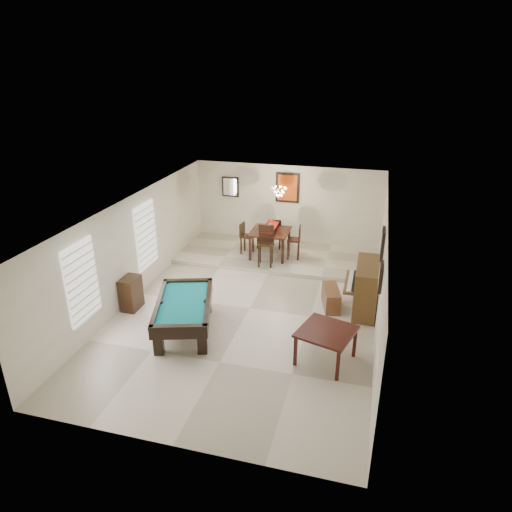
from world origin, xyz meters
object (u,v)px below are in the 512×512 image
at_px(square_table, 326,346).
at_px(piano_bench, 331,298).
at_px(dining_chair_south, 266,246).
at_px(dining_chair_east, 294,242).
at_px(dining_chair_west, 247,238).
at_px(flower_vase, 270,223).
at_px(chandelier, 279,188).
at_px(upright_piano, 360,287).
at_px(pool_table, 184,317).
at_px(apothecary_chest, 131,293).
at_px(dining_table, 270,241).
at_px(dining_chair_north, 277,233).

xyz_separation_m(square_table, piano_bench, (-0.13, 2.22, -0.10)).
relative_size(dining_chair_south, dining_chair_east, 1.15).
relative_size(dining_chair_west, dining_chair_east, 0.94).
bearing_deg(dining_chair_south, dining_chair_west, 128.18).
bearing_deg(piano_bench, dining_chair_south, 139.91).
distance_m(flower_vase, chandelier, 1.06).
bearing_deg(dining_chair_east, piano_bench, 22.28).
bearing_deg(piano_bench, upright_piano, 5.71).
distance_m(pool_table, dining_chair_south, 3.81).
xyz_separation_m(piano_bench, apothecary_chest, (-4.69, -1.32, 0.16)).
xyz_separation_m(upright_piano, apothecary_chest, (-5.35, -1.38, -0.19)).
relative_size(pool_table, flower_vase, 8.65).
distance_m(pool_table, dining_chair_east, 4.70).
bearing_deg(dining_chair_west, dining_chair_east, -84.63).
height_order(square_table, dining_table, dining_table).
bearing_deg(chandelier, apothecary_chest, -125.29).
xyz_separation_m(pool_table, upright_piano, (3.71, 1.98, 0.25)).
bearing_deg(dining_chair_west, chandelier, -76.91).
xyz_separation_m(dining_chair_south, dining_chair_north, (0.01, 1.41, -0.10)).
bearing_deg(chandelier, dining_table, -145.99).
bearing_deg(square_table, upright_piano, 76.91).
relative_size(dining_table, dining_chair_north, 1.15).
height_order(apothecary_chest, dining_chair_south, dining_chair_south).
xyz_separation_m(piano_bench, dining_table, (-2.12, 2.47, 0.34)).
xyz_separation_m(flower_vase, dining_chair_north, (0.05, 0.70, -0.57)).
height_order(piano_bench, chandelier, chandelier).
bearing_deg(apothecary_chest, dining_chair_north, 59.80).
relative_size(piano_bench, chandelier, 1.50).
bearing_deg(dining_chair_north, piano_bench, 125.97).
distance_m(apothecary_chest, chandelier, 5.13).
distance_m(pool_table, flower_vase, 4.55).
relative_size(dining_table, dining_chair_east, 1.11).
bearing_deg(dining_chair_north, square_table, 115.02).
xyz_separation_m(square_table, dining_chair_east, (-1.54, 4.71, 0.27)).
distance_m(square_table, dining_chair_east, 4.96).
height_order(pool_table, apothecary_chest, apothecary_chest).
relative_size(upright_piano, flower_vase, 5.83).
bearing_deg(square_table, pool_table, 174.47).
relative_size(piano_bench, dining_chair_south, 0.77).
height_order(dining_table, dining_chair_south, dining_chair_south).
bearing_deg(dining_table, dining_chair_west, 177.87).
relative_size(square_table, dining_chair_east, 1.01).
xyz_separation_m(piano_bench, flower_vase, (-2.12, 2.47, 0.93)).
bearing_deg(dining_table, pool_table, -101.82).
bearing_deg(dining_chair_south, apothecary_chest, -137.98).
bearing_deg(dining_chair_north, chandelier, 109.78).
bearing_deg(pool_table, upright_piano, 10.76).
height_order(dining_chair_north, dining_chair_west, dining_chair_north).
bearing_deg(square_table, chandelier, 112.87).
bearing_deg(flower_vase, dining_chair_north, 86.16).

